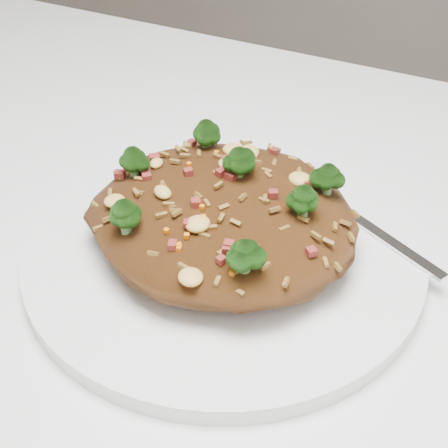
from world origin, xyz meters
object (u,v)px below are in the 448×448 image
(dining_table, at_px, (270,414))
(fried_rice, at_px, (224,207))
(plate, at_px, (224,248))
(fork, at_px, (362,223))

(dining_table, relative_size, fried_rice, 6.41)
(dining_table, distance_m, plate, 0.13)
(plate, height_order, fried_rice, fried_rice)
(plate, bearing_deg, fried_rice, -9.63)
(plate, bearing_deg, dining_table, -38.53)
(plate, bearing_deg, fork, 36.39)
(dining_table, height_order, plate, plate)
(fried_rice, bearing_deg, fork, 36.40)
(fried_rice, height_order, fork, fried_rice)
(plate, xyz_separation_m, fork, (0.08, 0.06, 0.01))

